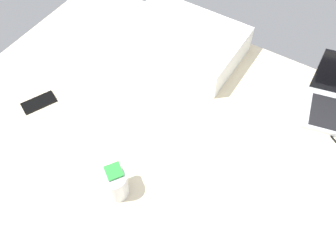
{
  "coord_description": "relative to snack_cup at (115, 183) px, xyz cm",
  "views": [
    {
      "loc": [
        46.27,
        -67.66,
        141.52
      ],
      "look_at": [
        1.47,
        3.87,
        24.0
      ],
      "focal_mm": 40.2,
      "sensor_mm": 36.0,
      "label": 1
    }
  ],
  "objects": [
    {
      "name": "snack_cup",
      "position": [
        0.0,
        0.0,
        0.0
      ],
      "size": [
        9.54,
        10.13,
        13.16
      ],
      "color": "silver",
      "rests_on": "bed_mattress"
    },
    {
      "name": "bed_mattress",
      "position": [
        1.13,
        26.63,
        -15.07
      ],
      "size": [
        180.0,
        140.0,
        18.0
      ],
      "primitive_type": "cube",
      "color": "beige",
      "rests_on": "ground"
    },
    {
      "name": "pillow",
      "position": [
        -16.65,
        74.63,
        0.43
      ],
      "size": [
        52.0,
        36.0,
        13.0
      ],
      "primitive_type": "cube",
      "color": "white",
      "rests_on": "bed_mattress"
    },
    {
      "name": "cell_phone",
      "position": [
        -52.34,
        15.28,
        -5.67
      ],
      "size": [
        12.14,
        15.56,
        0.8
      ],
      "primitive_type": "cube",
      "rotation": [
        0.0,
        0.0,
        2.7
      ],
      "color": "black",
      "rests_on": "bed_mattress"
    }
  ]
}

